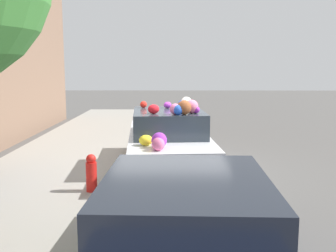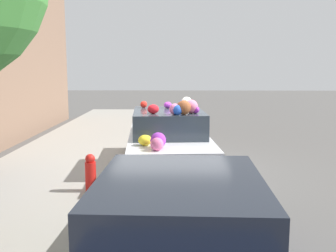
% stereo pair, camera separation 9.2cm
% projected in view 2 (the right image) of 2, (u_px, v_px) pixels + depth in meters
% --- Properties ---
extents(ground_plane, '(60.00, 60.00, 0.00)m').
position_uv_depth(ground_plane, '(171.00, 172.00, 9.01)').
color(ground_plane, '#565451').
extents(sidewalk_curb, '(24.00, 3.20, 0.11)m').
position_uv_depth(sidewalk_curb, '(54.00, 169.00, 9.06)').
color(sidewalk_curb, '#9E998E').
rests_on(sidewalk_curb, ground).
extents(fire_hydrant, '(0.20, 0.20, 0.70)m').
position_uv_depth(fire_hydrant, '(91.00, 173.00, 7.23)').
color(fire_hydrant, red).
rests_on(fire_hydrant, sidewalk_curb).
extents(art_car, '(4.44, 2.05, 1.72)m').
position_uv_depth(art_car, '(168.00, 140.00, 8.86)').
color(art_car, silver).
rests_on(art_car, ground).
extents(parked_car_plain, '(4.19, 1.86, 1.39)m').
position_uv_depth(parked_car_plain, '(180.00, 242.00, 3.83)').
color(parked_car_plain, navy).
rests_on(parked_car_plain, ground).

